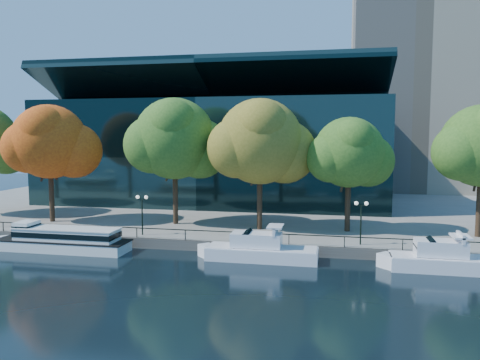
% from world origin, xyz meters
% --- Properties ---
extents(ground, '(160.00, 160.00, 0.00)m').
position_xyz_m(ground, '(0.00, 0.00, 0.00)').
color(ground, black).
rests_on(ground, ground).
extents(promenade, '(90.00, 67.08, 1.00)m').
position_xyz_m(promenade, '(0.00, 36.38, 0.50)').
color(promenade, slate).
rests_on(promenade, ground).
extents(railing, '(88.20, 0.08, 0.99)m').
position_xyz_m(railing, '(0.00, 3.25, 1.94)').
color(railing, black).
rests_on(railing, promenade).
extents(convention_building, '(50.00, 24.57, 21.43)m').
position_xyz_m(convention_building, '(-4.00, 31.79, 8.51)').
color(convention_building, black).
rests_on(convention_building, ground).
extents(office_tower, '(22.50, 22.50, 65.90)m').
position_xyz_m(office_tower, '(28.00, 55.00, 33.02)').
color(office_tower, tan).
rests_on(office_tower, ground).
extents(tour_boat, '(14.23, 3.18, 2.70)m').
position_xyz_m(tour_boat, '(-11.77, 0.62, 1.15)').
color(tour_boat, white).
rests_on(tour_boat, ground).
extents(cruiser_near, '(10.92, 2.81, 3.16)m').
position_xyz_m(cruiser_near, '(7.39, 1.04, 0.98)').
color(cruiser_near, white).
rests_on(cruiser_near, ground).
extents(cruiser_far, '(9.84, 2.73, 3.21)m').
position_xyz_m(cruiser_far, '(22.62, 0.74, 1.02)').
color(cruiser_far, white).
rests_on(cruiser_far, ground).
extents(tree_1, '(10.65, 8.74, 13.56)m').
position_xyz_m(tree_1, '(-18.08, 9.29, 10.12)').
color(tree_1, black).
rests_on(tree_1, promenade).
extents(tree_2, '(11.41, 9.35, 14.22)m').
position_xyz_m(tree_2, '(-3.46, 10.80, 10.46)').
color(tree_2, black).
rests_on(tree_2, promenade).
extents(tree_3, '(11.35, 9.31, 13.93)m').
position_xyz_m(tree_3, '(6.39, 9.70, 10.19)').
color(tree_3, black).
rests_on(tree_3, promenade).
extents(tree_4, '(9.15, 7.50, 11.94)m').
position_xyz_m(tree_4, '(15.56, 10.49, 9.11)').
color(tree_4, black).
rests_on(tree_4, promenade).
extents(lamp_1, '(1.26, 0.36, 4.03)m').
position_xyz_m(lamp_1, '(-4.94, 4.50, 3.98)').
color(lamp_1, black).
rests_on(lamp_1, promenade).
extents(lamp_2, '(1.26, 0.36, 4.03)m').
position_xyz_m(lamp_2, '(16.46, 4.50, 3.98)').
color(lamp_2, black).
rests_on(lamp_2, promenade).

